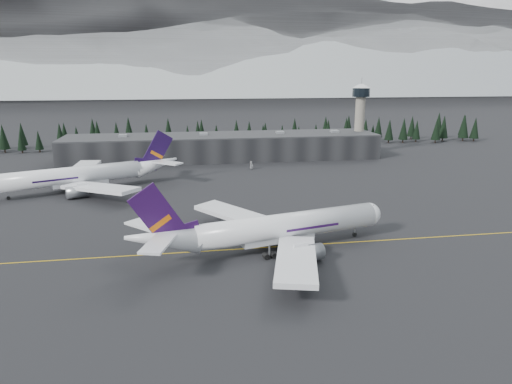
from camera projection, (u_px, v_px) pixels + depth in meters
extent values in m
plane|color=black|center=(268.00, 244.00, 118.89)|extent=(1400.00, 1400.00, 0.00)
cube|color=gold|center=(270.00, 247.00, 116.98)|extent=(400.00, 0.40, 0.02)
cube|color=black|center=(223.00, 147.00, 236.71)|extent=(160.00, 30.00, 12.00)
cube|color=#333335|center=(223.00, 135.00, 235.12)|extent=(160.00, 30.00, 0.60)
cylinder|color=gray|center=(359.00, 125.00, 248.83)|extent=(5.20, 5.20, 32.00)
cylinder|color=black|center=(361.00, 92.00, 244.47)|extent=(9.20, 9.20, 4.50)
cone|color=silver|center=(362.00, 86.00, 243.60)|extent=(10.00, 10.00, 2.00)
cube|color=black|center=(217.00, 135.00, 271.66)|extent=(360.00, 20.00, 15.00)
cylinder|color=white|center=(289.00, 225.00, 115.62)|extent=(49.17, 17.57, 6.39)
sphere|color=white|center=(369.00, 214.00, 124.79)|extent=(6.39, 6.39, 6.39)
cone|color=white|center=(163.00, 239.00, 103.43)|extent=(18.90, 10.37, 9.26)
cube|color=white|center=(242.00, 217.00, 128.41)|extent=(26.14, 28.04, 2.73)
cylinder|color=gray|center=(271.00, 226.00, 126.02)|extent=(7.68, 5.54, 4.05)
cube|color=white|center=(296.00, 259.00, 98.92)|extent=(15.78, 31.05, 2.73)
cylinder|color=gray|center=(309.00, 253.00, 107.00)|extent=(7.68, 5.54, 4.05)
cube|color=#2C0E44|center=(159.00, 216.00, 101.86)|extent=(13.26, 3.64, 15.87)
cube|color=orange|center=(160.00, 223.00, 102.34)|extent=(5.19, 1.78, 3.91)
cube|color=white|center=(148.00, 226.00, 107.96)|extent=(11.54, 11.81, 0.53)
cube|color=white|center=(158.00, 244.00, 96.55)|extent=(7.95, 12.60, 0.53)
cylinder|color=black|center=(355.00, 231.00, 124.27)|extent=(0.53, 0.53, 3.20)
cylinder|color=black|center=(254.00, 239.00, 118.19)|extent=(0.53, 0.53, 3.20)
cylinder|color=black|center=(269.00, 252.00, 109.63)|extent=(0.53, 0.53, 3.20)
cylinder|color=white|center=(70.00, 176.00, 170.10)|extent=(50.00, 25.29, 6.68)
cone|color=white|center=(156.00, 164.00, 186.60)|extent=(19.84, 13.17, 9.67)
cube|color=white|center=(100.00, 188.00, 159.63)|extent=(29.59, 26.90, 2.85)
cylinder|color=#9B9EA4|center=(77.00, 192.00, 161.82)|extent=(8.29, 6.62, 4.23)
cube|color=white|center=(80.00, 171.00, 188.17)|extent=(12.17, 31.96, 2.85)
cylinder|color=#9B9EA4|center=(66.00, 180.00, 180.24)|extent=(8.29, 6.62, 4.23)
cube|color=#210D3F|center=(157.00, 150.00, 185.45)|extent=(13.29, 5.77, 16.58)
cube|color=orange|center=(157.00, 155.00, 185.76)|extent=(5.27, 2.60, 4.08)
cube|color=white|center=(167.00, 163.00, 181.80)|extent=(12.73, 11.50, 0.56)
cube|color=white|center=(156.00, 158.00, 192.85)|extent=(6.68, 12.83, 0.56)
cylinder|color=black|center=(8.00, 195.00, 160.61)|extent=(0.56, 0.56, 3.34)
cylinder|color=black|center=(96.00, 188.00, 170.99)|extent=(0.56, 0.56, 3.34)
cylinder|color=black|center=(90.00, 182.00, 179.28)|extent=(0.56, 0.56, 3.34)
imported|color=#BBBBBD|center=(139.00, 172.00, 202.72)|extent=(2.51, 4.93, 1.33)
imported|color=silver|center=(252.00, 168.00, 211.99)|extent=(3.95, 1.88, 1.30)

